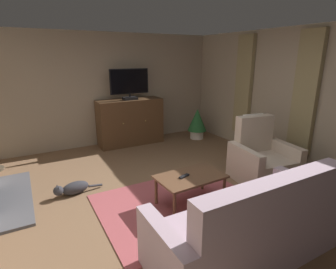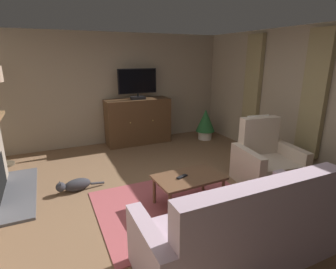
% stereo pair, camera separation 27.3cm
% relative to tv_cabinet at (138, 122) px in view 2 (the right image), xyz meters
% --- Properties ---
extents(ground_plane, '(5.98, 7.01, 0.04)m').
position_rel_tv_cabinet_xyz_m(ground_plane, '(-0.44, -2.91, -0.53)').
color(ground_plane, brown).
extents(wall_back, '(5.98, 0.10, 2.56)m').
position_rel_tv_cabinet_xyz_m(wall_back, '(-0.44, 0.35, 0.77)').
color(wall_back, gray).
rests_on(wall_back, ground_plane).
extents(wall_right_with_window, '(0.10, 7.01, 2.56)m').
position_rel_tv_cabinet_xyz_m(wall_right_with_window, '(2.30, -2.91, 0.77)').
color(wall_right_with_window, gray).
rests_on(wall_right_with_window, ground_plane).
extents(curtain_panel_near, '(0.10, 0.44, 2.15)m').
position_rel_tv_cabinet_xyz_m(curtain_panel_near, '(2.19, -2.89, 0.89)').
color(curtain_panel_near, '#8E7F56').
extents(curtain_panel_far, '(0.10, 0.44, 2.15)m').
position_rel_tv_cabinet_xyz_m(curtain_panel_far, '(2.19, -1.39, 0.89)').
color(curtain_panel_far, '#8E7F56').
extents(rug_central, '(2.18, 1.71, 0.01)m').
position_rel_tv_cabinet_xyz_m(rug_central, '(-0.43, -2.93, -0.51)').
color(rug_central, '#9E474C').
rests_on(rug_central, ground_plane).
extents(tv_cabinet, '(1.51, 0.56, 1.07)m').
position_rel_tv_cabinet_xyz_m(tv_cabinet, '(0.00, 0.00, 0.00)').
color(tv_cabinet, '#352315').
rests_on(tv_cabinet, ground_plane).
extents(television, '(0.90, 0.20, 0.70)m').
position_rel_tv_cabinet_xyz_m(television, '(-0.00, -0.05, 0.93)').
color(television, black).
rests_on(television, tv_cabinet).
extents(coffee_table, '(0.96, 0.62, 0.44)m').
position_rel_tv_cabinet_xyz_m(coffee_table, '(-0.27, -3.00, -0.13)').
color(coffee_table, brown).
rests_on(coffee_table, ground_plane).
extents(tv_remote, '(0.18, 0.10, 0.02)m').
position_rel_tv_cabinet_xyz_m(tv_remote, '(-0.37, -2.99, -0.06)').
color(tv_remote, black).
rests_on(tv_remote, coffee_table).
extents(sofa_floral, '(2.07, 0.86, 1.01)m').
position_rel_tv_cabinet_xyz_m(sofa_floral, '(-0.33, -4.18, -0.18)').
color(sofa_floral, '#AD93A3').
rests_on(sofa_floral, ground_plane).
extents(armchair_by_fireplace, '(1.05, 0.97, 1.07)m').
position_rel_tv_cabinet_xyz_m(armchair_by_fireplace, '(1.25, -2.90, -0.18)').
color(armchair_by_fireplace, '#C6B29E').
rests_on(armchair_by_fireplace, ground_plane).
extents(potted_plant_on_hearth_side, '(0.47, 0.47, 0.77)m').
position_rel_tv_cabinet_xyz_m(potted_plant_on_hearth_side, '(1.63, -0.43, -0.09)').
color(potted_plant_on_hearth_side, beige).
rests_on(potted_plant_on_hearth_side, ground_plane).
extents(cat, '(0.74, 0.25, 0.22)m').
position_rel_tv_cabinet_xyz_m(cat, '(-1.69, -1.91, -0.41)').
color(cat, '#2D2D33').
rests_on(cat, ground_plane).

